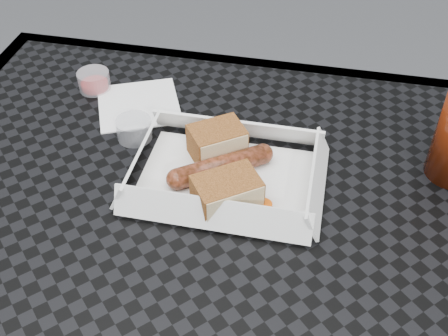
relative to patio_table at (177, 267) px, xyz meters
name	(u,v)px	position (x,y,z in m)	size (l,w,h in m)	color
patio_table	(177,267)	(0.00, 0.00, 0.00)	(0.80, 0.80, 0.74)	black
food_tray	(226,179)	(0.04, 0.10, 0.08)	(0.22, 0.15, 0.00)	white
bratwurst	(221,166)	(0.04, 0.10, 0.09)	(0.13, 0.10, 0.03)	maroon
bread_near	(217,142)	(0.02, 0.14, 0.10)	(0.07, 0.05, 0.04)	brown
bread_far	(227,192)	(0.06, 0.05, 0.10)	(0.08, 0.05, 0.04)	brown
veg_garnish	(256,212)	(0.09, 0.04, 0.08)	(0.03, 0.03, 0.00)	#EA580A
napkin	(139,104)	(-0.12, 0.23, 0.08)	(0.12, 0.12, 0.00)	white
condiment_cup_sauce	(94,81)	(-0.20, 0.26, 0.09)	(0.05, 0.05, 0.03)	#980B0B
condiment_cup_empty	(134,129)	(-0.10, 0.16, 0.09)	(0.05, 0.05, 0.03)	silver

